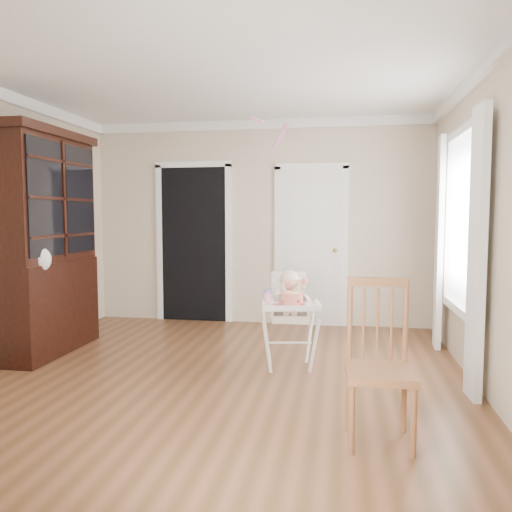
% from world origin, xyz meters
% --- Properties ---
extents(floor, '(5.00, 5.00, 0.00)m').
position_xyz_m(floor, '(0.00, 0.00, 0.00)').
color(floor, '#55371D').
rests_on(floor, ground).
extents(ceiling, '(5.00, 5.00, 0.00)m').
position_xyz_m(ceiling, '(0.00, 0.00, 2.70)').
color(ceiling, white).
rests_on(ceiling, wall_back).
extents(wall_back, '(4.50, 0.00, 4.50)m').
position_xyz_m(wall_back, '(0.00, 2.50, 1.35)').
color(wall_back, beige).
rests_on(wall_back, floor).
extents(wall_right, '(0.00, 5.00, 5.00)m').
position_xyz_m(wall_right, '(2.25, 0.00, 1.35)').
color(wall_right, beige).
rests_on(wall_right, floor).
extents(crown_molding, '(4.50, 5.00, 0.12)m').
position_xyz_m(crown_molding, '(0.00, 0.00, 2.64)').
color(crown_molding, white).
rests_on(crown_molding, ceiling).
extents(doorway, '(1.06, 0.05, 2.22)m').
position_xyz_m(doorway, '(-0.90, 2.48, 1.11)').
color(doorway, black).
rests_on(doorway, wall_back).
extents(closet_door, '(0.96, 0.09, 2.13)m').
position_xyz_m(closet_door, '(0.70, 2.48, 1.02)').
color(closet_door, white).
rests_on(closet_door, wall_back).
extents(window_right, '(0.13, 1.84, 2.30)m').
position_xyz_m(window_right, '(2.18, 0.80, 1.29)').
color(window_right, white).
rests_on(window_right, wall_right).
extents(high_chair, '(0.62, 0.73, 0.92)m').
position_xyz_m(high_chair, '(0.63, 0.56, 0.57)').
color(high_chair, white).
rests_on(high_chair, floor).
extents(baby, '(0.30, 0.22, 0.43)m').
position_xyz_m(baby, '(0.62, 0.58, 0.71)').
color(baby, beige).
rests_on(baby, high_chair).
extents(cake, '(0.26, 0.26, 0.12)m').
position_xyz_m(cake, '(0.67, 0.33, 0.70)').
color(cake, silver).
rests_on(cake, high_chair).
extents(sippy_cup, '(0.07, 0.07, 0.16)m').
position_xyz_m(sippy_cup, '(0.44, 0.39, 0.71)').
color(sippy_cup, '#F294C7').
rests_on(sippy_cup, high_chair).
extents(china_cabinet, '(0.62, 1.38, 2.33)m').
position_xyz_m(china_cabinet, '(-1.99, 0.66, 1.17)').
color(china_cabinet, black).
rests_on(china_cabinet, floor).
extents(dining_chair, '(0.44, 0.44, 1.04)m').
position_xyz_m(dining_chair, '(1.36, -0.88, 0.49)').
color(dining_chair, brown).
rests_on(dining_chair, floor).
extents(streamer, '(0.22, 0.46, 0.15)m').
position_xyz_m(streamer, '(0.28, 0.73, 2.37)').
color(streamer, pink).
rests_on(streamer, ceiling).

